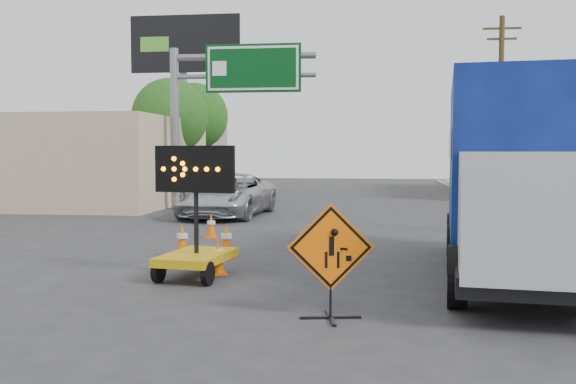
% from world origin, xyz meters
% --- Properties ---
extents(ground, '(100.00, 100.00, 0.00)m').
position_xyz_m(ground, '(0.00, 0.00, 0.00)').
color(ground, '#2D2D30').
rests_on(ground, ground).
extents(curb_right, '(0.40, 60.00, 0.12)m').
position_xyz_m(curb_right, '(7.20, 15.00, 0.06)').
color(curb_right, gray).
rests_on(curb_right, ground).
extents(storefront_left_near, '(14.00, 10.00, 4.00)m').
position_xyz_m(storefront_left_near, '(-14.00, 20.00, 2.00)').
color(storefront_left_near, '#C0AC8B').
rests_on(storefront_left_near, ground).
extents(storefront_left_far, '(12.00, 10.00, 4.40)m').
position_xyz_m(storefront_left_far, '(-15.00, 34.00, 2.20)').
color(storefront_left_far, gray).
rests_on(storefront_left_far, ground).
extents(building_right_far, '(10.00, 14.00, 4.60)m').
position_xyz_m(building_right_far, '(13.00, 30.00, 2.30)').
color(building_right_far, '#C0AC8B').
rests_on(building_right_far, ground).
extents(highway_gantry, '(6.18, 0.38, 6.90)m').
position_xyz_m(highway_gantry, '(-4.43, 17.96, 5.07)').
color(highway_gantry, slate).
rests_on(highway_gantry, ground).
extents(billboard, '(6.10, 0.54, 9.85)m').
position_xyz_m(billboard, '(-8.35, 25.87, 7.35)').
color(billboard, slate).
rests_on(billboard, ground).
extents(utility_pole_far, '(1.80, 0.26, 9.00)m').
position_xyz_m(utility_pole_far, '(8.00, 24.00, 4.68)').
color(utility_pole_far, '#48361F').
rests_on(utility_pole_far, ground).
extents(tree_left_near, '(3.71, 3.71, 6.03)m').
position_xyz_m(tree_left_near, '(-8.00, 22.00, 4.16)').
color(tree_left_near, '#48361F').
rests_on(tree_left_near, ground).
extents(tree_left_far, '(4.10, 4.10, 6.66)m').
position_xyz_m(tree_left_far, '(-9.00, 30.00, 4.60)').
color(tree_left_far, '#48361F').
rests_on(tree_left_far, ground).
extents(construction_sign, '(1.27, 0.91, 1.71)m').
position_xyz_m(construction_sign, '(1.20, 0.87, 0.90)').
color(construction_sign, black).
rests_on(construction_sign, ground).
extents(arrow_board, '(1.63, 1.95, 2.58)m').
position_xyz_m(arrow_board, '(-1.59, 3.61, 0.59)').
color(arrow_board, '#C4940A').
rests_on(arrow_board, ground).
extents(pickup_truck, '(3.14, 6.07, 1.63)m').
position_xyz_m(pickup_truck, '(-3.65, 15.37, 0.82)').
color(pickup_truck, '#B8BBC0').
rests_on(pickup_truck, ground).
extents(box_truck, '(3.30, 8.38, 3.87)m').
position_xyz_m(box_truck, '(4.58, 4.41, 1.76)').
color(box_truck, black).
rests_on(box_truck, ground).
extents(cone_a, '(0.46, 0.46, 0.72)m').
position_xyz_m(cone_a, '(-1.27, 4.01, 0.36)').
color(cone_a, '#E95E04').
rests_on(cone_a, ground).
extents(cone_b, '(0.45, 0.45, 0.79)m').
position_xyz_m(cone_b, '(-2.58, 5.95, 0.39)').
color(cone_b, '#E95E04').
rests_on(cone_b, ground).
extents(cone_c, '(0.53, 0.53, 0.80)m').
position_xyz_m(cone_c, '(-1.54, 6.01, 0.40)').
color(cone_c, '#E95E04').
rests_on(cone_c, ground).
extents(cone_d, '(0.37, 0.37, 0.70)m').
position_xyz_m(cone_d, '(-2.73, 9.24, 0.35)').
color(cone_d, '#E95E04').
rests_on(cone_d, ground).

